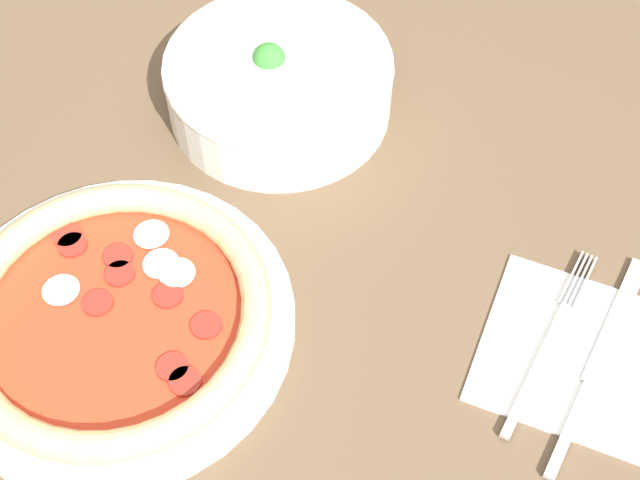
% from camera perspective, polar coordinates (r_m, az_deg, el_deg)
% --- Properties ---
extents(dining_table, '(1.17, 0.85, 0.75)m').
position_cam_1_polar(dining_table, '(0.91, 1.39, -2.89)').
color(dining_table, brown).
rests_on(dining_table, ground_plane).
extents(pizza, '(0.30, 0.30, 0.04)m').
position_cam_1_polar(pizza, '(0.76, -13.01, -4.72)').
color(pizza, white).
rests_on(pizza, dining_table).
extents(bowl, '(0.22, 0.22, 0.08)m').
position_cam_1_polar(bowl, '(0.88, -2.62, 10.09)').
color(bowl, white).
rests_on(bowl, dining_table).
extents(napkin, '(0.16, 0.16, 0.00)m').
position_cam_1_polar(napkin, '(0.77, 16.00, -7.03)').
color(napkin, white).
rests_on(napkin, dining_table).
extents(fork, '(0.02, 0.20, 0.00)m').
position_cam_1_polar(fork, '(0.77, 14.43, -6.37)').
color(fork, silver).
rests_on(fork, napkin).
extents(knife, '(0.02, 0.23, 0.01)m').
position_cam_1_polar(knife, '(0.76, 17.14, -8.01)').
color(knife, silver).
rests_on(knife, napkin).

